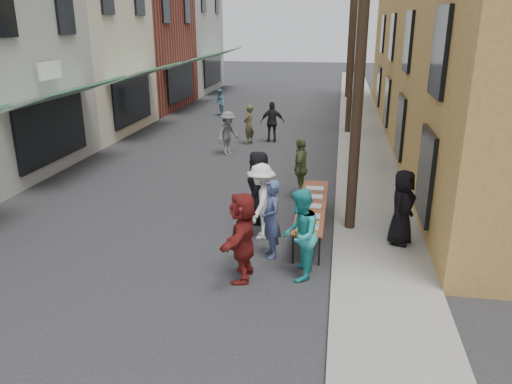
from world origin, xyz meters
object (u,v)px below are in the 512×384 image
(utility_pole_far, at_px, (350,32))
(serving_table, at_px, (312,206))
(server, at_px, (402,207))
(utility_pole_mid, at_px, (353,37))
(utility_pole_near, at_px, (361,51))
(guest_front_c, at_px, (300,235))
(guest_front_a, at_px, (259,187))
(catering_tray_sausage, at_px, (307,228))

(utility_pole_far, distance_m, serving_table, 24.55)
(server, bearing_deg, serving_table, 100.05)
(utility_pole_mid, distance_m, server, 13.31)
(utility_pole_near, relative_size, guest_front_c, 4.60)
(serving_table, xyz_separation_m, guest_front_a, (-1.44, 0.42, 0.27))
(guest_front_c, bearing_deg, utility_pole_mid, 178.15)
(catering_tray_sausage, bearing_deg, utility_pole_mid, 85.96)
(utility_pole_far, relative_size, server, 4.94)
(catering_tray_sausage, relative_size, guest_front_c, 0.26)
(catering_tray_sausage, bearing_deg, serving_table, 90.00)
(utility_pole_near, height_order, server, utility_pole_near)
(utility_pole_mid, bearing_deg, utility_pole_near, -90.00)
(utility_pole_near, distance_m, utility_pole_mid, 12.00)
(catering_tray_sausage, xyz_separation_m, server, (2.14, 1.10, 0.22))
(utility_pole_far, height_order, guest_front_a, utility_pole_far)
(guest_front_a, relative_size, server, 1.08)
(utility_pole_mid, distance_m, guest_front_a, 12.56)
(utility_pole_far, height_order, serving_table, utility_pole_far)
(guest_front_c, distance_m, server, 2.96)
(serving_table, height_order, catering_tray_sausage, catering_tray_sausage)
(utility_pole_far, height_order, server, utility_pole_far)
(utility_pole_mid, bearing_deg, catering_tray_sausage, -94.04)
(utility_pole_far, xyz_separation_m, catering_tray_sausage, (-0.98, -25.89, -3.71))
(utility_pole_mid, bearing_deg, guest_front_c, -94.22)
(utility_pole_near, distance_m, serving_table, 3.92)
(catering_tray_sausage, bearing_deg, utility_pole_near, 62.52)
(guest_front_a, bearing_deg, server, 76.25)
(serving_table, xyz_separation_m, guest_front_c, (-0.10, -2.48, 0.27))
(utility_pole_mid, distance_m, catering_tray_sausage, 14.41)
(catering_tray_sausage, xyz_separation_m, guest_front_c, (-0.10, -0.83, 0.19))
(utility_pole_mid, height_order, catering_tray_sausage, utility_pole_mid)
(utility_pole_near, relative_size, serving_table, 2.25)
(utility_pole_mid, relative_size, guest_front_a, 4.58)
(serving_table, bearing_deg, server, -14.46)
(serving_table, relative_size, guest_front_a, 2.04)
(utility_pole_mid, xyz_separation_m, server, (1.16, -12.79, -3.49))
(serving_table, bearing_deg, utility_pole_mid, 85.42)
(serving_table, bearing_deg, utility_pole_near, 13.53)
(guest_front_c, bearing_deg, serving_table, 179.96)
(guest_front_c, bearing_deg, catering_tray_sausage, 175.24)
(utility_pole_near, distance_m, guest_front_c, 4.58)
(utility_pole_mid, bearing_deg, guest_front_a, -101.60)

